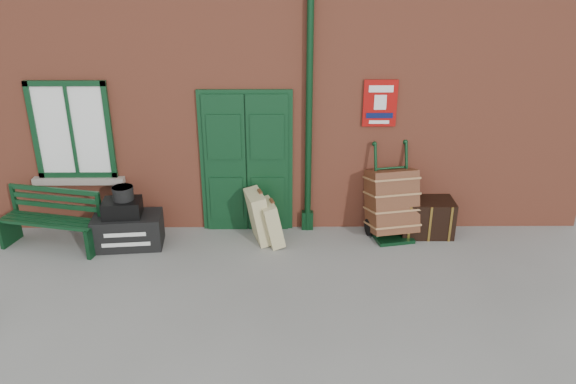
{
  "coord_description": "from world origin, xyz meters",
  "views": [
    {
      "loc": [
        0.28,
        -6.65,
        4.09
      ],
      "look_at": [
        0.33,
        0.6,
        1.0
      ],
      "focal_mm": 35.0,
      "sensor_mm": 36.0,
      "label": 1
    }
  ],
  "objects_px": {
    "houdini_trunk": "(128,231)",
    "dark_trunk": "(426,217)",
    "porter_trolley": "(392,202)",
    "bench": "(52,218)"
  },
  "relations": [
    {
      "from": "bench",
      "to": "porter_trolley",
      "type": "bearing_deg",
      "value": 16.68
    },
    {
      "from": "houdini_trunk",
      "to": "porter_trolley",
      "type": "relative_size",
      "value": 0.69
    },
    {
      "from": "houdini_trunk",
      "to": "porter_trolley",
      "type": "bearing_deg",
      "value": -0.68
    },
    {
      "from": "dark_trunk",
      "to": "houdini_trunk",
      "type": "bearing_deg",
      "value": -174.78
    },
    {
      "from": "bench",
      "to": "porter_trolley",
      "type": "distance_m",
      "value": 5.13
    },
    {
      "from": "porter_trolley",
      "to": "dark_trunk",
      "type": "distance_m",
      "value": 0.63
    },
    {
      "from": "houdini_trunk",
      "to": "dark_trunk",
      "type": "relative_size",
      "value": 1.25
    },
    {
      "from": "porter_trolley",
      "to": "dark_trunk",
      "type": "xyz_separation_m",
      "value": [
        0.57,
        0.03,
        -0.27
      ]
    },
    {
      "from": "houdini_trunk",
      "to": "bench",
      "type": "bearing_deg",
      "value": 174.34
    },
    {
      "from": "bench",
      "to": "houdini_trunk",
      "type": "bearing_deg",
      "value": 12.78
    }
  ]
}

